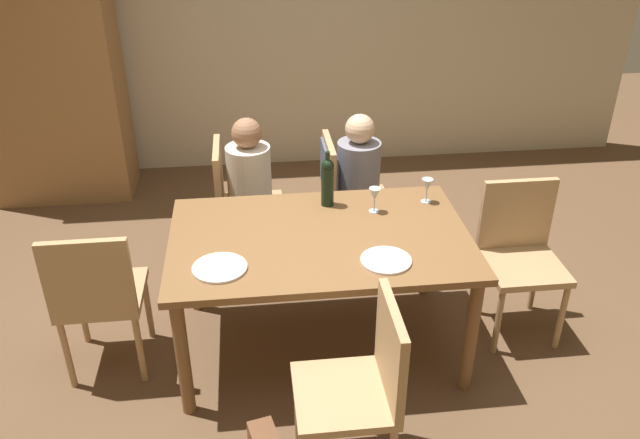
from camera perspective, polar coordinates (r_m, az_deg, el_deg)
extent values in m
plane|color=brown|center=(3.94, 0.00, -10.86)|extent=(10.00, 10.00, 0.00)
cube|color=beige|center=(5.84, -3.26, 17.53)|extent=(6.40, 0.12, 2.70)
cube|color=olive|center=(5.68, -22.90, 11.87)|extent=(1.10, 0.56, 2.10)
cube|color=brown|center=(3.51, 0.00, -1.71)|extent=(1.62, 1.04, 0.04)
cylinder|color=brown|center=(3.37, -11.98, -11.85)|extent=(0.07, 0.07, 0.71)
cylinder|color=brown|center=(3.52, 13.15, -9.94)|extent=(0.07, 0.07, 0.71)
cylinder|color=brown|center=(4.09, -11.15, -3.59)|extent=(0.07, 0.07, 0.71)
cylinder|color=brown|center=(4.22, 9.36, -2.33)|extent=(0.07, 0.07, 0.71)
cylinder|color=tan|center=(4.69, -3.68, -0.37)|extent=(0.04, 0.04, 0.44)
cylinder|color=tan|center=(4.37, -3.37, -2.83)|extent=(0.04, 0.04, 0.44)
cylinder|color=tan|center=(4.69, -8.31, -0.63)|extent=(0.04, 0.04, 0.44)
cylinder|color=tan|center=(4.37, -8.36, -3.11)|extent=(0.04, 0.04, 0.44)
cube|color=tan|center=(4.41, -6.09, 0.98)|extent=(0.44, 0.44, 0.04)
cube|color=tan|center=(4.30, -8.92, 3.64)|extent=(0.04, 0.44, 0.44)
cylinder|color=tan|center=(4.78, 5.11, 0.14)|extent=(0.04, 0.04, 0.44)
cylinder|color=tan|center=(4.46, 6.05, -2.23)|extent=(0.04, 0.04, 0.44)
cylinder|color=tan|center=(4.72, 0.58, -0.13)|extent=(0.04, 0.04, 0.44)
cylinder|color=tan|center=(4.39, 1.20, -2.55)|extent=(0.04, 0.04, 0.44)
cube|color=tan|center=(4.46, 3.32, 1.51)|extent=(0.44, 0.44, 0.04)
cube|color=tan|center=(4.33, 0.79, 4.17)|extent=(0.04, 0.44, 0.44)
cube|color=#4C5B75|center=(4.32, 0.80, 4.44)|extent=(0.07, 0.40, 0.31)
cylinder|color=tan|center=(4.03, 20.48, -8.05)|extent=(0.04, 0.04, 0.44)
cylinder|color=tan|center=(3.88, 15.39, -8.68)|extent=(0.04, 0.04, 0.44)
cylinder|color=tan|center=(4.30, 18.39, -5.06)|extent=(0.04, 0.04, 0.44)
cylinder|color=tan|center=(4.16, 13.59, -5.52)|extent=(0.04, 0.04, 0.44)
cube|color=tan|center=(3.95, 17.47, -3.96)|extent=(0.44, 0.44, 0.04)
cube|color=tan|center=(3.99, 16.91, 0.48)|extent=(0.44, 0.04, 0.44)
cylinder|color=tan|center=(4.07, -20.24, -7.58)|extent=(0.04, 0.04, 0.44)
cylinder|color=tan|center=(3.99, -14.91, -7.42)|extent=(0.04, 0.04, 0.44)
cylinder|color=tan|center=(3.78, -21.36, -11.01)|extent=(0.04, 0.04, 0.44)
cylinder|color=tan|center=(3.69, -15.57, -10.92)|extent=(0.04, 0.04, 0.44)
cube|color=tan|center=(3.74, -18.59, -6.28)|extent=(0.44, 0.44, 0.04)
cube|color=tan|center=(3.44, -19.77, -4.95)|extent=(0.44, 0.04, 0.44)
cylinder|color=tan|center=(3.26, -1.95, -16.15)|extent=(0.04, 0.04, 0.44)
cylinder|color=tan|center=(3.30, 4.90, -15.55)|extent=(0.04, 0.04, 0.44)
cube|color=tan|center=(2.97, 2.09, -15.19)|extent=(0.44, 0.44, 0.04)
cube|color=tan|center=(2.84, 6.26, -11.33)|extent=(0.04, 0.44, 0.44)
cylinder|color=#33333D|center=(4.60, -4.27, -0.93)|extent=(0.11, 0.11, 0.46)
cylinder|color=#33333D|center=(4.45, -4.15, -2.06)|extent=(0.11, 0.11, 0.46)
cylinder|color=beige|center=(4.31, -6.25, 3.61)|extent=(0.29, 0.29, 0.45)
sphere|color=#996B4C|center=(4.18, -6.48, 7.58)|extent=(0.19, 0.19, 0.19)
cylinder|color=#33333D|center=(4.67, 4.70, -0.41)|extent=(0.11, 0.11, 0.46)
cylinder|color=#33333D|center=(4.53, 5.11, -1.49)|extent=(0.11, 0.11, 0.46)
cylinder|color=gray|center=(4.37, 3.40, 4.08)|extent=(0.29, 0.29, 0.44)
sphere|color=beige|center=(4.24, 3.53, 7.98)|extent=(0.19, 0.19, 0.19)
cylinder|color=black|center=(3.76, 0.66, 2.95)|extent=(0.07, 0.07, 0.24)
sphere|color=black|center=(3.70, 0.67, 4.79)|extent=(0.07, 0.07, 0.07)
cylinder|color=black|center=(3.68, 0.68, 5.45)|extent=(0.03, 0.03, 0.07)
cylinder|color=silver|center=(3.89, 9.29, 1.58)|extent=(0.06, 0.06, 0.00)
cylinder|color=silver|center=(3.88, 9.33, 2.06)|extent=(0.01, 0.01, 0.07)
cone|color=silver|center=(3.84, 9.42, 3.02)|extent=(0.07, 0.07, 0.07)
cylinder|color=silver|center=(3.75, 4.77, 0.74)|extent=(0.06, 0.06, 0.00)
cylinder|color=silver|center=(3.73, 4.80, 1.24)|extent=(0.01, 0.01, 0.07)
cone|color=silver|center=(3.70, 4.84, 2.23)|extent=(0.07, 0.07, 0.07)
cylinder|color=silver|center=(3.26, -8.82, -4.22)|extent=(0.28, 0.28, 0.01)
cylinder|color=white|center=(3.29, 5.83, -3.60)|extent=(0.26, 0.26, 0.01)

